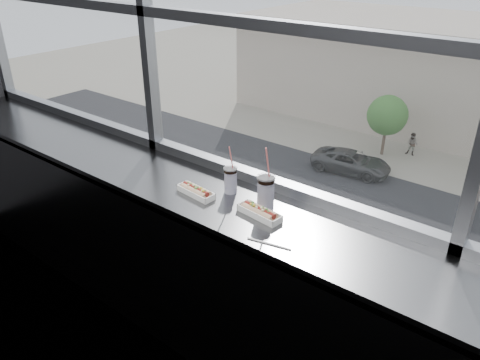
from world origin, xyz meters
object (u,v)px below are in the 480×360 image
Objects in this scene: car_near_c at (461,271)px; pedestrian_a at (413,142)px; hotdog_tray_right at (260,212)px; car_near_b at (316,218)px; loose_straw at (269,244)px; car_near_a at (240,190)px; soda_cup_left at (231,179)px; car_far_a at (351,159)px; soda_cup_right at (266,191)px; wrapper at (191,191)px; hotdog_tray_left at (196,191)px; tree_left at (387,115)px.

pedestrian_a is at bearing 29.41° from car_near_c.
car_near_b is (-8.10, 16.31, -11.00)m from hotdog_tray_right.
loose_straw is 0.04× the size of car_near_a.
soda_cup_left is 0.05× the size of car_far_a.
soda_cup_left is at bearing -174.62° from car_near_c.
soda_cup_left is 0.80× the size of soda_cup_right.
loose_straw is 2.43× the size of wrapper.
pedestrian_a is at bearing -17.92° from car_near_a.
wrapper reaches higher than pedestrian_a.
soda_cup_left reaches higher than car_far_a.
soda_cup_right is 23.52m from car_near_a.
hotdog_tray_right is 0.46m from wrapper.
pedestrian_a is (-7.55, 29.45, -11.11)m from hotdog_tray_left.
loose_straw is 0.05× the size of tree_left.
car_near_b is (-8.29, 16.48, -10.98)m from loose_straw.
loose_straw is 0.11× the size of pedestrian_a.
hotdog_tray_left is 31.19m from tree_left.
wrapper is at bearing 154.68° from loose_straw.
car_near_b is at bearing -90.61° from pedestrian_a.
car_near_c is (-1.39, 16.48, -10.97)m from loose_straw.
tree_left is (-9.61, 28.31, -9.21)m from hotdog_tray_right.
hotdog_tray_right reaches higher than car_near_b.
soda_cup_right reaches higher than hotdog_tray_right.
hotdog_tray_left is at bearing -75.63° from pedestrian_a.
car_near_b reaches higher than pedestrian_a.
soda_cup_right reaches higher than loose_straw.
soda_cup_left is 0.04× the size of car_near_c.
wrapper is at bearing -75.70° from pedestrian_a.
soda_cup_left reaches higher than car_near_a.
soda_cup_right is 28.53m from car_far_a.
hotdog_tray_right is at bearing -173.65° from car_near_c.
loose_straw is at bearing -51.61° from soda_cup_right.
soda_cup_left is 1.30× the size of loose_straw.
hotdog_tray_left is 0.69× the size of soda_cup_right.
loose_straw reaches higher than pedestrian_a.
pedestrian_a is (-7.96, 29.42, -11.11)m from hotdog_tray_right.
wrapper is 0.05× the size of pedestrian_a.
hotdog_tray_right is 0.90× the size of soda_cup_left.
car_near_a is 1.46× the size of tree_left.
loose_straw is at bearing -13.00° from wrapper.
wrapper is at bearing -139.77° from soda_cup_left.
car_far_a is at bearing 100.44° from loose_straw.
hotdog_tray_right is 0.04× the size of car_near_a.
pedestrian_a is 2.75m from tree_left.
hotdog_tray_right reaches higher than car_near_c.
soda_cup_right is 19.67m from car_near_c.
car_far_a is (2.85, 8.00, -0.12)m from car_near_a.
wrapper is at bearing -165.02° from soda_cup_right.
wrapper is 23.32m from car_near_a.
car_near_c is 14.76m from tree_left.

